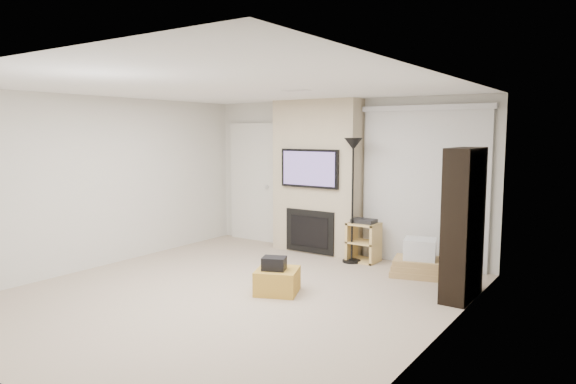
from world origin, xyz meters
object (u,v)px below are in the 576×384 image
Objects in this scene: ottoman at (277,281)px; av_stand at (364,239)px; floor_lamp at (353,165)px; bookshelf at (463,224)px; box_stack at (420,262)px.

av_stand is at bearing 84.79° from ottoman.
floor_lamp is 1.16m from av_stand.
floor_lamp is 2.11m from bookshelf.
ottoman is 0.76× the size of av_stand.
box_stack is 0.50× the size of bookshelf.
ottoman is at bearing -123.90° from box_stack.
floor_lamp reaches higher than box_stack.
av_stand is at bearing 49.67° from floor_lamp.
av_stand is (0.12, 0.15, -1.15)m from floor_lamp.
floor_lamp is 1.72m from box_stack.
av_stand is (0.18, 2.01, 0.20)m from ottoman.
box_stack is at bearing -6.05° from floor_lamp.
box_stack is at bearing -14.98° from av_stand.
ottoman is at bearing -150.51° from bookshelf.
av_stand reaches higher than box_stack.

